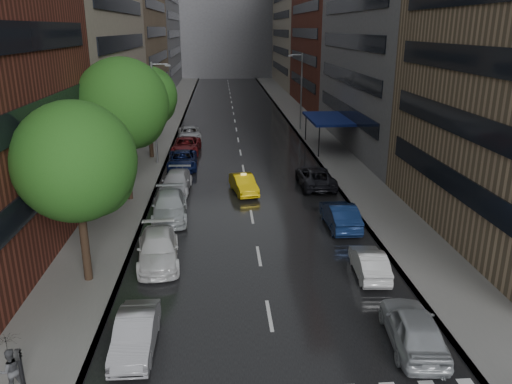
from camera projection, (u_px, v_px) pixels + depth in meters
ground at (280, 376)px, 17.94m from camera, size 220.00×220.00×0.00m
road at (235, 124)px, 65.30m from camera, size 14.00×140.00×0.01m
sidewalk_left at (166, 124)px, 64.67m from camera, size 4.00×140.00×0.15m
sidewalk_right at (303, 122)px, 65.89m from camera, size 4.00×140.00×0.15m
buildings_right at (342, 4)px, 67.97m from camera, size 8.05×109.10×36.00m
building_far at (226, 11)px, 124.71m from camera, size 40.00×14.00×32.00m
tree_near at (75, 162)px, 22.75m from camera, size 5.61×5.61×8.93m
tree_mid at (122, 105)px, 34.06m from camera, size 6.37×6.37×10.15m
tree_far at (148, 96)px, 46.14m from camera, size 5.45×5.45×8.69m
taxi at (244, 184)px, 37.72m from camera, size 2.24×4.43×1.39m
parked_cars_left at (179, 174)px, 40.06m from camera, size 2.93×43.20×1.60m
parked_cars_right at (342, 219)px, 30.66m from camera, size 2.63×26.05×1.61m
ped_black_umbrella at (8, 358)px, 16.71m from camera, size 0.96×0.98×2.09m
street_lamp_left at (155, 111)px, 44.30m from camera, size 1.74×0.22×9.00m
street_lamp_right at (301, 90)px, 59.56m from camera, size 1.74×0.22×9.00m
awning at (328, 119)px, 50.73m from camera, size 4.00×8.00×3.12m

